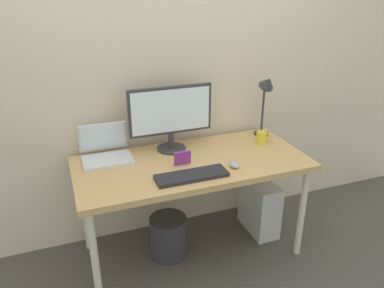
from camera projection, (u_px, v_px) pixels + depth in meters
The scene contains 12 objects.
ground_plane at pixel (192, 250), 2.77m from camera, with size 6.00×6.00×0.00m, color #4C4742.
back_wall at pixel (171, 61), 2.60m from camera, with size 4.40×0.04×2.60m, color beige.
desk at pixel (192, 169), 2.51m from camera, with size 1.52×0.70×0.72m.
monitor at pixel (171, 114), 2.54m from camera, with size 0.58×0.20×0.45m.
laptop at pixel (106, 150), 2.50m from camera, with size 0.32×0.27×0.23m.
desk_lamp at pixel (267, 92), 2.74m from camera, with size 0.11×0.16×0.48m.
keyboard at pixel (192, 176), 2.27m from camera, with size 0.44×0.14×0.02m, color #232328.
mouse at pixel (234, 164), 2.39m from camera, with size 0.06×0.09×0.03m, color #B2B2B7.
coffee_mug at pixel (262, 138), 2.72m from camera, with size 0.11×0.07×0.09m.
photo_frame at pixel (182, 158), 2.41m from camera, with size 0.11×0.02×0.09m, color purple.
computer_tower at pixel (259, 206), 2.92m from camera, with size 0.18×0.36×0.42m, color silver.
wastebasket at pixel (168, 236), 2.68m from camera, with size 0.26×0.26×0.30m, color #333338.
Camera 1 is at (-0.78, -2.09, 1.82)m, focal length 35.50 mm.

